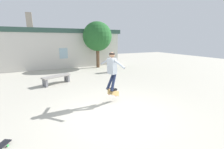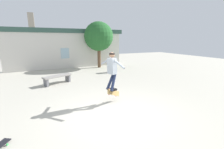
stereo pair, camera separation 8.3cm
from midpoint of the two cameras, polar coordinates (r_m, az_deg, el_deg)
ground_plane at (r=5.45m, az=0.29°, el=-14.56°), size 40.00×40.00×0.00m
building_backdrop at (r=14.19m, az=-17.33°, el=9.74°), size 10.66×0.52×4.59m
tree_right at (r=13.86m, az=-5.77°, el=14.17°), size 2.58×2.58×4.10m
park_bench at (r=9.28m, az=-20.66°, el=-1.24°), size 1.67×1.09×0.50m
trash_bin at (r=11.84m, az=-0.11°, el=3.09°), size 0.48×0.48×0.88m
skater at (r=5.79m, az=-0.40°, el=2.48°), size 0.46×1.33×1.52m
skateboard_flipping at (r=6.13m, az=0.16°, el=-6.91°), size 0.70×0.41×0.50m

